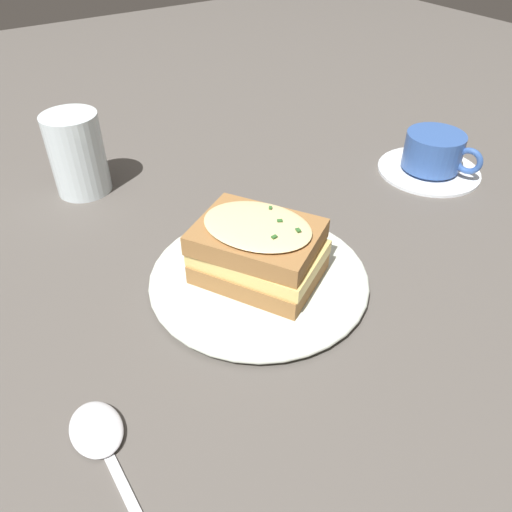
{
  "coord_description": "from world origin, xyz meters",
  "views": [
    {
      "loc": [
        -0.23,
        -0.36,
        0.36
      ],
      "look_at": [
        -0.0,
        -0.03,
        0.04
      ],
      "focal_mm": 35.0,
      "sensor_mm": 36.0,
      "label": 1
    }
  ],
  "objects_px": {
    "sandwich": "(255,252)",
    "spoon": "(101,438)",
    "teacup_with_saucer": "(433,157)",
    "water_glass": "(77,154)",
    "dinner_plate": "(256,279)"
  },
  "relations": [
    {
      "from": "sandwich",
      "to": "spoon",
      "type": "distance_m",
      "value": 0.23
    },
    {
      "from": "sandwich",
      "to": "spoon",
      "type": "bearing_deg",
      "value": -156.52
    },
    {
      "from": "water_glass",
      "to": "spoon",
      "type": "xyz_separation_m",
      "value": [
        -0.12,
        -0.39,
        -0.05
      ]
    },
    {
      "from": "dinner_plate",
      "to": "sandwich",
      "type": "height_order",
      "value": "sandwich"
    },
    {
      "from": "dinner_plate",
      "to": "teacup_with_saucer",
      "type": "relative_size",
      "value": 1.61
    },
    {
      "from": "teacup_with_saucer",
      "to": "sandwich",
      "type": "bearing_deg",
      "value": -98.26
    },
    {
      "from": "sandwich",
      "to": "water_glass",
      "type": "height_order",
      "value": "water_glass"
    },
    {
      "from": "water_glass",
      "to": "spoon",
      "type": "relative_size",
      "value": 0.67
    },
    {
      "from": "water_glass",
      "to": "sandwich",
      "type": "bearing_deg",
      "value": -73.37
    },
    {
      "from": "sandwich",
      "to": "water_glass",
      "type": "bearing_deg",
      "value": 106.63
    },
    {
      "from": "dinner_plate",
      "to": "spoon",
      "type": "xyz_separation_m",
      "value": [
        -0.21,
        -0.09,
        -0.0
      ]
    },
    {
      "from": "dinner_plate",
      "to": "teacup_with_saucer",
      "type": "bearing_deg",
      "value": 10.57
    },
    {
      "from": "dinner_plate",
      "to": "spoon",
      "type": "height_order",
      "value": "dinner_plate"
    },
    {
      "from": "water_glass",
      "to": "spoon",
      "type": "bearing_deg",
      "value": -106.92
    },
    {
      "from": "teacup_with_saucer",
      "to": "spoon",
      "type": "relative_size",
      "value": 0.91
    }
  ]
}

